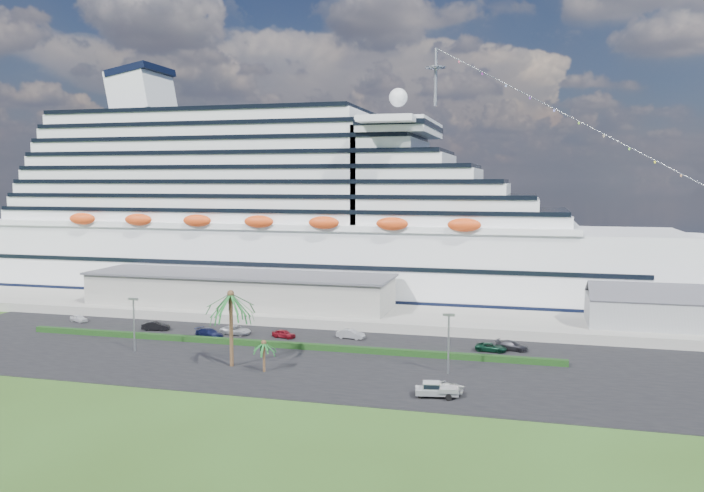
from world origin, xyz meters
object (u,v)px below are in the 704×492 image
(cruise_ship, at_px, (296,223))
(boat_trailer, at_px, (444,386))
(parked_car_3, at_px, (209,333))
(pickup_truck, at_px, (436,389))

(cruise_ship, xyz_separation_m, boat_trailer, (42.17, -65.44, -15.49))
(boat_trailer, bearing_deg, parked_car_3, 153.74)
(cruise_ship, height_order, parked_car_3, cruise_ship)
(parked_car_3, distance_m, pickup_truck, 46.19)
(parked_car_3, height_order, pickup_truck, pickup_truck)
(pickup_truck, bearing_deg, boat_trailer, 54.56)
(parked_car_3, xyz_separation_m, pickup_truck, (40.77, -21.70, 0.22))
(parked_car_3, distance_m, boat_trailer, 46.40)
(pickup_truck, relative_size, boat_trailer, 0.96)
(cruise_ship, xyz_separation_m, pickup_truck, (41.34, -66.62, -15.57))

